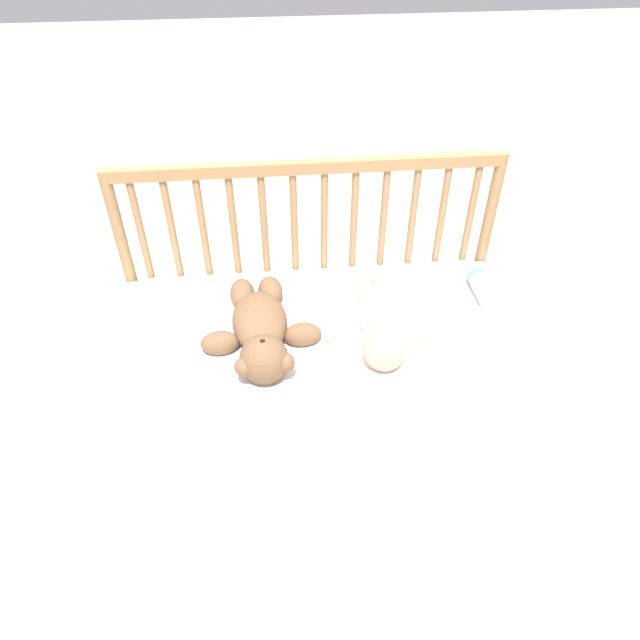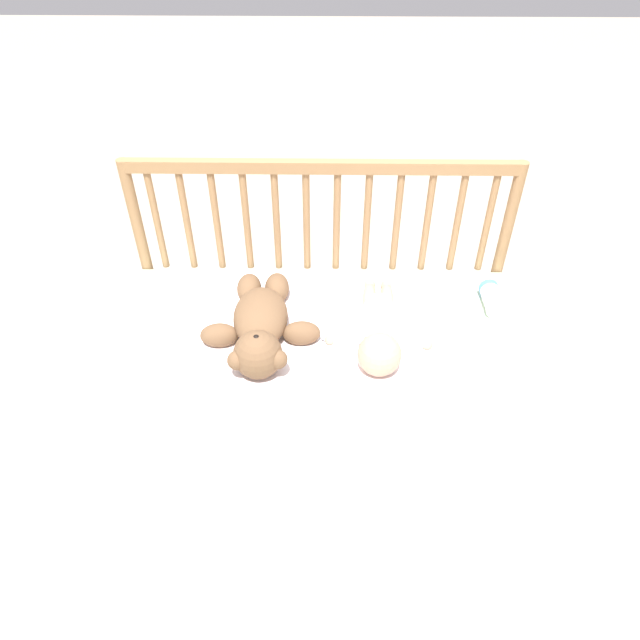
% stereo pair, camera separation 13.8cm
% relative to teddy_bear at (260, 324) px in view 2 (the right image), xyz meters
% --- Properties ---
extents(ground_plane, '(12.00, 12.00, 0.00)m').
position_rel_teddy_bear_xyz_m(ground_plane, '(0.17, 0.01, -0.56)').
color(ground_plane, tan).
extents(crib_mattress, '(1.21, 0.65, 0.50)m').
position_rel_teddy_bear_xyz_m(crib_mattress, '(0.17, 0.01, -0.30)').
color(crib_mattress, silver).
rests_on(crib_mattress, ground_plane).
extents(crib_rail, '(1.21, 0.04, 0.88)m').
position_rel_teddy_bear_xyz_m(crib_rail, '(0.17, 0.36, 0.07)').
color(crib_rail, '#997047').
rests_on(crib_rail, ground_plane).
extents(blanket, '(0.89, 0.56, 0.01)m').
position_rel_teddy_bear_xyz_m(blanket, '(0.18, 0.03, -0.05)').
color(blanket, white).
rests_on(blanket, crib_mattress).
extents(teddy_bear, '(0.34, 0.45, 0.13)m').
position_rel_teddy_bear_xyz_m(teddy_bear, '(0.00, 0.00, 0.00)').
color(teddy_bear, brown).
rests_on(teddy_bear, crib_mattress).
extents(baby, '(0.33, 0.43, 0.12)m').
position_rel_teddy_bear_xyz_m(baby, '(0.33, -0.01, -0.01)').
color(baby, white).
rests_on(baby, crib_mattress).
extents(baby_bottle, '(0.06, 0.15, 0.06)m').
position_rel_teddy_bear_xyz_m(baby_bottle, '(0.69, 0.17, -0.03)').
color(baby_bottle, '#F4E5CC').
rests_on(baby_bottle, crib_mattress).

